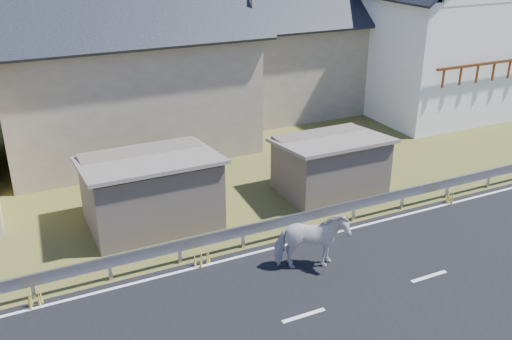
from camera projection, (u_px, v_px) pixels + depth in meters
ground at (304, 317)px, 14.24m from camera, size 160.00×160.00×0.00m
road at (304, 316)px, 14.24m from camera, size 60.00×7.00×0.04m
lane_markings at (304, 315)px, 14.23m from camera, size 60.00×6.60×0.01m
guardrail at (243, 231)px, 17.07m from camera, size 28.10×0.09×0.75m
shed_left at (151, 191)px, 18.41m from camera, size 4.30×3.30×2.40m
shed_right at (330, 166)px, 20.60m from camera, size 3.80×2.90×2.20m
house_stone_a at (113, 36)px, 24.45m from camera, size 10.80×9.80×8.90m
house_stone_b at (294, 23)px, 30.21m from camera, size 9.80×8.80×8.10m
house_white at (423, 7)px, 29.76m from camera, size 8.80×10.80×9.70m
mountain at (21, 28)px, 173.35m from camera, size 440.00×280.00×260.00m
horse at (311, 242)px, 15.88m from camera, size 1.49×2.21×1.71m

